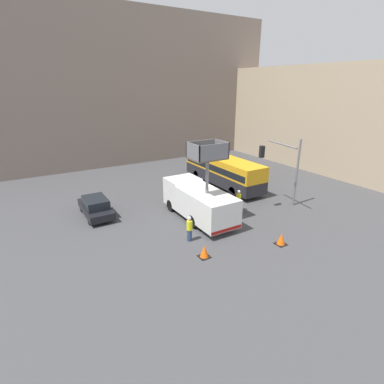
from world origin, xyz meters
TOP-DOWN VIEW (x-y plane):
  - ground_plane at (0.00, 0.00)m, footprint 120.00×120.00m
  - building_backdrop_far at (0.00, 23.13)m, footprint 44.00×10.00m
  - building_backdrop_side at (23.07, 5.59)m, footprint 10.00×28.00m
  - utility_truck at (-0.04, -0.37)m, footprint 2.54×7.05m
  - city_bus at (6.28, 5.14)m, footprint 2.53×10.14m
  - traffic_light_pole at (7.05, -1.96)m, footprint 3.77×3.52m
  - road_worker_near_truck at (-2.37, -3.00)m, footprint 0.38×0.38m
  - road_worker_directing at (3.44, -0.86)m, footprint 0.38×0.38m
  - traffic_cone_near_truck at (-2.62, -5.17)m, footprint 0.67×0.67m
  - traffic_cone_mid_road at (2.44, -6.44)m, footprint 0.68×0.68m
  - parked_car_curbside at (-6.64, 4.15)m, footprint 1.83×4.43m

SIDE VIEW (x-z plane):
  - ground_plane at x=0.00m, z-range 0.00..0.00m
  - traffic_cone_near_truck at x=-2.62m, z-range -0.02..0.75m
  - traffic_cone_mid_road at x=2.44m, z-range -0.02..0.76m
  - parked_car_curbside at x=-6.64m, z-range 0.00..1.53m
  - road_worker_near_truck at x=-2.37m, z-range -0.01..1.74m
  - road_worker_directing at x=3.44m, z-range 0.00..1.82m
  - utility_truck at x=-0.04m, z-range -1.49..4.58m
  - city_bus at x=6.28m, z-range 0.25..3.17m
  - traffic_light_pole at x=7.05m, z-range 1.04..6.68m
  - building_backdrop_side at x=23.07m, z-range 0.00..11.83m
  - building_backdrop_far at x=0.00m, z-range 0.00..18.36m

